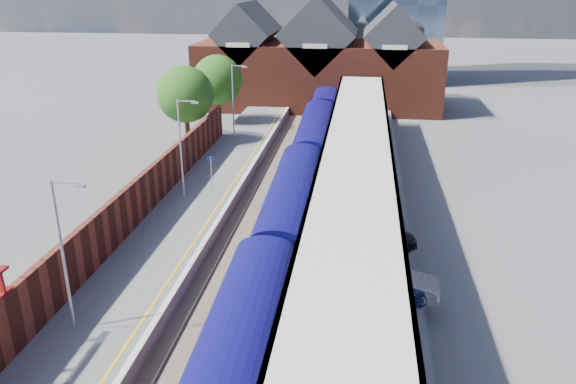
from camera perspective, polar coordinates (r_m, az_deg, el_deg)
name	(u,v)px	position (r m, az deg, el deg)	size (l,w,h in m)	color
ground	(290,177)	(46.66, 0.19, 1.50)	(240.00, 240.00, 0.00)	#5B5B5E
ballast_bed	(270,226)	(37.47, -1.80, -3.52)	(6.00, 76.00, 0.06)	#473D33
rails	(270,225)	(37.43, -1.80, -3.40)	(4.51, 76.00, 0.14)	slate
left_platform	(190,216)	(38.50, -9.92, -2.38)	(5.00, 76.00, 1.00)	#565659
right_platform	(361,225)	(36.84, 7.46, -3.34)	(6.00, 76.00, 1.00)	#565659
coping_left	(224,210)	(37.68, -6.55, -1.86)	(0.30, 76.00, 0.05)	silver
coping_right	(318,215)	(36.71, 3.04, -2.38)	(0.30, 76.00, 0.05)	silver
yellow_line	(215,210)	(37.83, -7.43, -1.84)	(0.14, 76.00, 0.01)	yellow
train	(305,162)	(43.78, 1.76, 3.09)	(3.20, 65.96, 3.45)	#0F0C59
canopy	(357,146)	(37.03, 7.03, 4.65)	(4.50, 52.00, 4.48)	navy
lamp_post_b	(65,248)	(25.34, -21.73, -5.29)	(1.48, 0.18, 7.00)	#A5A8AA
lamp_post_c	(182,143)	(39.06, -10.68, 4.91)	(1.48, 0.18, 7.00)	#A5A8AA
lamp_post_d	(234,97)	(54.05, -5.48, 9.61)	(1.48, 0.18, 7.00)	#A5A8AA
platform_sign	(211,167)	(41.17, -7.82, 2.56)	(0.55, 0.08, 2.50)	#A5A8AA
brick_wall	(109,227)	(33.16, -17.70, -3.37)	(0.35, 50.00, 3.86)	maroon
station_building	(319,63)	(72.55, 3.14, 12.94)	(30.00, 12.12, 13.78)	maroon
tree_near	(187,96)	(53.05, -10.26, 9.56)	(5.20, 5.20, 8.10)	#382314
tree_far	(219,81)	(60.33, -7.05, 11.08)	(5.20, 5.20, 8.10)	#382314
parked_car_silver	(393,281)	(28.08, 10.61, -8.90)	(1.57, 4.51, 1.49)	#A1A1A6
parked_car_dark	(378,238)	(32.43, 9.16, -4.68)	(1.87, 4.61, 1.34)	black
parked_car_blue	(386,286)	(27.73, 9.90, -9.44)	(2.22, 4.82, 1.34)	navy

